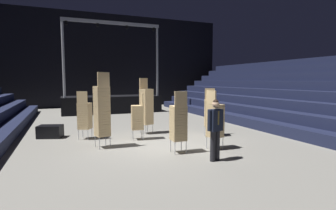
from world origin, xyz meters
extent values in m
cube|color=gray|center=(0.00, 0.00, -0.05)|extent=(22.00, 30.00, 0.10)
cube|color=black|center=(0.00, 15.00, 4.00)|extent=(22.00, 0.30, 8.00)
cube|color=#191E38|center=(5.38, 1.00, 0.23)|extent=(0.75, 24.00, 0.45)
cube|color=#191E38|center=(6.12, 1.00, 0.68)|extent=(0.75, 24.00, 0.45)
cube|color=#191E38|center=(6.88, 1.00, 1.12)|extent=(0.75, 24.00, 0.45)
cube|color=#191E38|center=(7.62, 1.00, 1.57)|extent=(0.75, 24.00, 0.45)
cube|color=#191E38|center=(8.38, 1.00, 2.02)|extent=(0.75, 24.00, 0.45)
cube|color=#191E38|center=(9.12, 1.00, 2.48)|extent=(0.75, 24.00, 0.45)
cube|color=#191E38|center=(9.88, 1.00, 2.93)|extent=(0.75, 24.00, 0.45)
cube|color=black|center=(0.00, 10.52, 0.58)|extent=(6.79, 2.54, 1.17)
cylinder|color=#9EA0A8|center=(-3.15, 9.49, 3.64)|extent=(0.16, 0.16, 4.95)
cylinder|color=#9EA0A8|center=(3.15, 9.49, 3.64)|extent=(0.16, 0.16, 4.95)
cube|color=#9EA0A8|center=(0.00, 9.49, 6.11)|extent=(6.49, 0.20, 0.20)
cylinder|color=black|center=(-2.90, 9.49, 5.89)|extent=(0.18, 0.18, 0.22)
cylinder|color=black|center=(-0.97, 9.49, 5.89)|extent=(0.18, 0.18, 0.22)
cylinder|color=black|center=(0.97, 9.49, 5.89)|extent=(0.18, 0.18, 0.22)
cylinder|color=black|center=(2.90, 9.49, 5.89)|extent=(0.18, 0.18, 0.22)
cylinder|color=black|center=(0.83, -2.20, 0.43)|extent=(0.15, 0.15, 0.87)
cylinder|color=black|center=(0.65, -2.25, 0.43)|extent=(0.15, 0.15, 0.87)
cube|color=silver|center=(0.75, -2.28, 1.18)|extent=(0.20, 0.14, 0.62)
cube|color=black|center=(0.74, -2.23, 1.18)|extent=(0.44, 0.32, 0.62)
cube|color=brown|center=(0.77, -2.34, 1.25)|extent=(0.06, 0.03, 0.39)
cylinder|color=black|center=(0.97, -2.17, 1.19)|extent=(0.12, 0.12, 0.57)
cylinder|color=black|center=(0.51, -2.28, 1.19)|extent=(0.12, 0.12, 0.57)
sphere|color=#DBAD89|center=(0.74, -2.23, 1.62)|extent=(0.20, 0.20, 0.20)
sphere|color=black|center=(0.74, -2.23, 1.68)|extent=(0.17, 0.17, 0.17)
cylinder|color=#B2B5BA|center=(-0.82, 1.06, 0.20)|extent=(0.02, 0.02, 0.40)
cylinder|color=#B2B5BA|center=(-0.76, 1.44, 0.20)|extent=(0.02, 0.02, 0.40)
cylinder|color=#B2B5BA|center=(-0.44, 1.01, 0.20)|extent=(0.02, 0.02, 0.40)
cylinder|color=#B2B5BA|center=(-0.39, 1.38, 0.20)|extent=(0.02, 0.02, 0.40)
cube|color=tan|center=(-0.60, 1.22, 0.44)|extent=(0.50, 0.50, 0.08)
cube|color=tan|center=(-0.60, 1.22, 0.53)|extent=(0.50, 0.50, 0.08)
cube|color=tan|center=(-0.60, 1.22, 0.61)|extent=(0.50, 0.50, 0.08)
cube|color=tan|center=(-0.60, 1.22, 0.70)|extent=(0.50, 0.50, 0.08)
cube|color=tan|center=(-0.60, 1.22, 0.78)|extent=(0.50, 0.50, 0.08)
cube|color=tan|center=(-0.60, 1.22, 0.87)|extent=(0.50, 0.50, 0.08)
cube|color=tan|center=(-0.60, 1.22, 0.95)|extent=(0.50, 0.50, 0.08)
cube|color=tan|center=(-0.60, 1.22, 1.04)|extent=(0.50, 0.50, 0.08)
cube|color=tan|center=(-0.60, 1.22, 1.12)|extent=(0.50, 0.50, 0.08)
cube|color=tan|center=(-0.60, 1.22, 1.21)|extent=(0.50, 0.50, 0.08)
cube|color=tan|center=(-0.60, 1.22, 1.29)|extent=(0.50, 0.50, 0.08)
cube|color=tan|center=(-0.41, 1.19, 1.56)|extent=(0.11, 0.41, 0.46)
cylinder|color=#B2B5BA|center=(1.58, -0.86, 0.20)|extent=(0.02, 0.02, 0.40)
cylinder|color=#B2B5BA|center=(1.67, -1.23, 0.20)|extent=(0.02, 0.02, 0.40)
cylinder|color=#B2B5BA|center=(1.21, -0.95, 0.20)|extent=(0.02, 0.02, 0.40)
cylinder|color=#B2B5BA|center=(1.30, -1.32, 0.20)|extent=(0.02, 0.02, 0.40)
cube|color=tan|center=(1.44, -1.09, 0.44)|extent=(0.53, 0.53, 0.08)
cube|color=tan|center=(1.44, -1.09, 0.53)|extent=(0.53, 0.53, 0.08)
cube|color=tan|center=(1.44, -1.09, 0.61)|extent=(0.53, 0.53, 0.08)
cube|color=tan|center=(1.44, -1.09, 0.70)|extent=(0.53, 0.53, 0.08)
cube|color=tan|center=(1.44, -1.09, 0.78)|extent=(0.53, 0.53, 0.08)
cube|color=tan|center=(1.44, -1.09, 0.87)|extent=(0.53, 0.53, 0.08)
cube|color=tan|center=(1.44, -1.09, 0.95)|extent=(0.53, 0.53, 0.08)
cube|color=tan|center=(1.44, -1.09, 1.04)|extent=(0.53, 0.53, 0.08)
cube|color=tan|center=(1.44, -1.09, 1.12)|extent=(0.53, 0.53, 0.08)
cube|color=tan|center=(1.44, -1.09, 1.21)|extent=(0.53, 0.53, 0.08)
cube|color=tan|center=(1.44, -1.09, 1.29)|extent=(0.53, 0.53, 0.08)
cube|color=tan|center=(1.44, -1.09, 1.38)|extent=(0.53, 0.53, 0.08)
cube|color=tan|center=(1.44, -1.09, 1.46)|extent=(0.53, 0.53, 0.08)
cube|color=tan|center=(1.25, -1.13, 1.73)|extent=(0.14, 0.41, 0.46)
cylinder|color=#B2B5BA|center=(2.42, 0.46, 0.20)|extent=(0.02, 0.02, 0.40)
cylinder|color=#B2B5BA|center=(2.08, 0.62, 0.20)|extent=(0.02, 0.02, 0.40)
cylinder|color=#B2B5BA|center=(2.58, 0.81, 0.20)|extent=(0.02, 0.02, 0.40)
cylinder|color=#B2B5BA|center=(2.23, 0.97, 0.20)|extent=(0.02, 0.02, 0.40)
cube|color=tan|center=(2.33, 0.71, 0.44)|extent=(0.58, 0.58, 0.08)
cube|color=tan|center=(2.33, 0.71, 0.53)|extent=(0.58, 0.58, 0.08)
cube|color=tan|center=(2.33, 0.71, 0.61)|extent=(0.58, 0.58, 0.08)
cube|color=tan|center=(2.33, 0.71, 0.70)|extent=(0.58, 0.58, 0.08)
cube|color=tan|center=(2.33, 0.71, 0.78)|extent=(0.58, 0.58, 0.08)
cube|color=tan|center=(2.33, 0.71, 0.87)|extent=(0.58, 0.58, 0.08)
cube|color=tan|center=(2.33, 0.71, 0.95)|extent=(0.58, 0.58, 0.08)
cube|color=tan|center=(2.33, 0.71, 1.04)|extent=(0.58, 0.58, 0.08)
cube|color=tan|center=(2.33, 0.71, 1.12)|extent=(0.58, 0.58, 0.08)
cube|color=tan|center=(2.33, 0.71, 1.21)|extent=(0.58, 0.58, 0.08)
cube|color=tan|center=(2.33, 0.71, 1.29)|extent=(0.58, 0.58, 0.08)
cube|color=tan|center=(2.33, 0.71, 1.38)|extent=(0.58, 0.58, 0.08)
cube|color=tan|center=(2.33, 0.71, 1.46)|extent=(0.58, 0.58, 0.08)
cube|color=tan|center=(2.41, 0.89, 1.73)|extent=(0.39, 0.21, 0.46)
cylinder|color=#B2B5BA|center=(-0.08, -0.88, 0.20)|extent=(0.02, 0.02, 0.40)
cylinder|color=#B2B5BA|center=(0.30, -0.89, 0.20)|extent=(0.02, 0.02, 0.40)
cylinder|color=#B2B5BA|center=(-0.09, -1.26, 0.20)|extent=(0.02, 0.02, 0.40)
cylinder|color=#B2B5BA|center=(0.29, -1.27, 0.20)|extent=(0.02, 0.02, 0.40)
cube|color=tan|center=(0.10, -1.07, 0.44)|extent=(0.45, 0.45, 0.08)
cube|color=tan|center=(0.10, -1.07, 0.53)|extent=(0.45, 0.45, 0.08)
cube|color=tan|center=(0.10, -1.07, 0.61)|extent=(0.45, 0.45, 0.08)
cube|color=tan|center=(0.10, -1.07, 0.70)|extent=(0.45, 0.45, 0.08)
cube|color=tan|center=(0.10, -1.07, 0.78)|extent=(0.45, 0.45, 0.08)
cube|color=tan|center=(0.10, -1.07, 0.87)|extent=(0.45, 0.45, 0.08)
cube|color=tan|center=(0.10, -1.07, 0.95)|extent=(0.45, 0.45, 0.08)
cube|color=tan|center=(0.10, -1.07, 1.04)|extent=(0.45, 0.45, 0.08)
cube|color=tan|center=(0.10, -1.07, 1.12)|extent=(0.45, 0.45, 0.08)
cube|color=tan|center=(0.10, -1.07, 1.21)|extent=(0.45, 0.45, 0.08)
cube|color=tan|center=(0.10, -1.07, 1.29)|extent=(0.45, 0.45, 0.08)
cube|color=tan|center=(0.10, -1.07, 1.38)|extent=(0.45, 0.45, 0.08)
cube|color=tan|center=(0.10, -1.07, 1.46)|extent=(0.45, 0.45, 0.08)
cube|color=tan|center=(0.10, -1.27, 1.73)|extent=(0.41, 0.06, 0.46)
cylinder|color=#B2B5BA|center=(-2.26, 0.62, 0.20)|extent=(0.02, 0.02, 0.40)
cylinder|color=#B2B5BA|center=(-1.90, 0.72, 0.20)|extent=(0.02, 0.02, 0.40)
cylinder|color=#B2B5BA|center=(-2.17, 0.26, 0.20)|extent=(0.02, 0.02, 0.40)
cylinder|color=#B2B5BA|center=(-1.80, 0.35, 0.20)|extent=(0.02, 0.02, 0.40)
cube|color=tan|center=(-2.03, 0.49, 0.44)|extent=(0.54, 0.54, 0.08)
cube|color=tan|center=(-2.03, 0.49, 0.53)|extent=(0.54, 0.54, 0.08)
cube|color=tan|center=(-2.03, 0.49, 0.61)|extent=(0.54, 0.54, 0.08)
cube|color=tan|center=(-2.03, 0.49, 0.70)|extent=(0.54, 0.54, 0.08)
cube|color=tan|center=(-2.03, 0.49, 0.78)|extent=(0.54, 0.54, 0.08)
cube|color=tan|center=(-2.03, 0.49, 0.87)|extent=(0.54, 0.54, 0.08)
cube|color=tan|center=(-2.03, 0.49, 0.95)|extent=(0.54, 0.54, 0.08)
cube|color=tan|center=(-2.03, 0.49, 1.04)|extent=(0.54, 0.54, 0.08)
cube|color=tan|center=(-2.03, 0.49, 1.12)|extent=(0.54, 0.54, 0.08)
cube|color=tan|center=(-2.03, 0.49, 1.21)|extent=(0.54, 0.54, 0.08)
cube|color=tan|center=(-2.03, 0.49, 1.29)|extent=(0.54, 0.54, 0.08)
cube|color=tan|center=(-2.03, 0.49, 1.38)|extent=(0.54, 0.54, 0.08)
cube|color=tan|center=(-2.03, 0.49, 1.46)|extent=(0.54, 0.54, 0.08)
cube|color=tan|center=(-2.03, 0.49, 1.55)|extent=(0.54, 0.54, 0.08)
cube|color=tan|center=(-2.03, 0.49, 1.63)|extent=(0.54, 0.54, 0.08)
cube|color=tan|center=(-2.03, 0.49, 1.72)|extent=(0.54, 0.54, 0.08)
cube|color=tan|center=(-2.03, 0.49, 1.80)|extent=(0.54, 0.54, 0.08)
cube|color=tan|center=(-2.03, 0.49, 1.89)|extent=(0.54, 0.54, 0.08)
cube|color=tan|center=(-2.03, 0.49, 1.97)|extent=(0.54, 0.54, 0.08)
cube|color=tan|center=(-2.03, 0.49, 2.06)|extent=(0.54, 0.54, 0.08)
cube|color=tan|center=(-1.98, 0.30, 2.33)|extent=(0.40, 0.15, 0.46)
cylinder|color=#B2B5BA|center=(0.32, 2.10, 0.20)|extent=(0.02, 0.02, 0.40)
cylinder|color=#B2B5BA|center=(-0.04, 1.97, 0.20)|extent=(0.02, 0.02, 0.40)
cylinder|color=#B2B5BA|center=(0.19, 2.46, 0.20)|extent=(0.02, 0.02, 0.40)
cylinder|color=#B2B5BA|center=(-0.17, 2.33, 0.20)|extent=(0.02, 0.02, 0.40)
cube|color=tan|center=(0.07, 2.22, 0.44)|extent=(0.56, 0.56, 0.08)
cube|color=tan|center=(0.07, 2.22, 0.53)|extent=(0.56, 0.56, 0.08)
cube|color=tan|center=(0.07, 2.22, 0.61)|extent=(0.56, 0.56, 0.08)
cube|color=tan|center=(0.07, 2.22, 0.70)|extent=(0.56, 0.56, 0.08)
cube|color=tan|center=(0.07, 2.22, 0.78)|extent=(0.56, 0.56, 0.08)
cube|color=tan|center=(0.07, 2.22, 0.87)|extent=(0.56, 0.56, 0.08)
cube|color=tan|center=(0.07, 2.22, 0.95)|extent=(0.56, 0.56, 0.08)
cube|color=tan|center=(0.07, 2.22, 1.04)|extent=(0.56, 0.56, 0.08)
cube|color=tan|center=(0.07, 2.22, 1.12)|extent=(0.56, 0.56, 0.08)
cube|color=tan|center=(0.07, 2.22, 1.21)|extent=(0.56, 0.56, 0.08)
cube|color=tan|center=(0.07, 2.22, 1.29)|extent=(0.56, 0.56, 0.08)
cube|color=tan|center=(0.07, 2.22, 1.38)|extent=(0.56, 0.56, 0.08)
cube|color=tan|center=(0.07, 2.22, 1.46)|extent=(0.56, 0.56, 0.08)
cube|color=tan|center=(0.07, 2.22, 1.55)|extent=(0.56, 0.56, 0.08)
cube|color=tan|center=(0.07, 2.22, 1.63)|extent=(0.56, 0.56, 0.08)
cube|color=tan|center=(0.07, 2.22, 1.72)|extent=(0.56, 0.56, 0.08)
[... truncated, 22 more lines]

